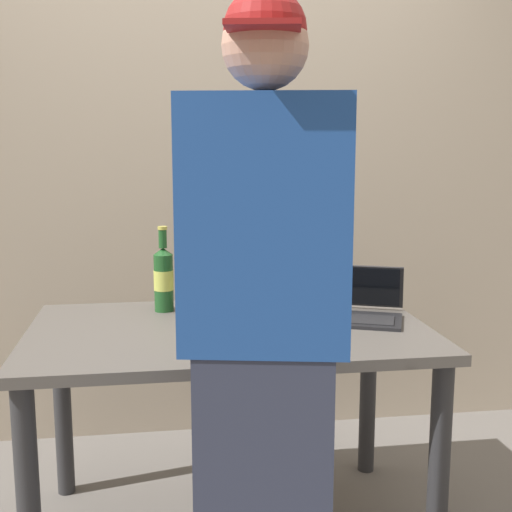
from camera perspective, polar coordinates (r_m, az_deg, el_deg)
The scene contains 7 objects.
desk at distance 2.38m, azimuth -2.30°, elevation -8.72°, with size 1.39×0.85×0.77m.
laptop at distance 2.48m, azimuth 8.63°, elevation -4.30°, with size 0.42×0.41×0.19m.
beer_bottle_amber at distance 2.51m, azimuth -5.76°, elevation -2.27°, with size 0.07×0.07×0.31m.
beer_bottle_green at distance 2.56m, azimuth -7.94°, elevation -1.86°, with size 0.08×0.08×0.33m.
person_figure at distance 1.64m, azimuth 0.72°, elevation -8.15°, with size 0.43×0.32×1.76m.
coffee_mug at distance 2.11m, azimuth 0.72°, elevation -6.34°, with size 0.12×0.09×0.11m.
back_wall at distance 3.20m, azimuth -4.22°, elevation 7.65°, with size 6.00×0.10×2.60m, color tan.
Camera 1 is at (-0.24, -2.24, 1.41)m, focal length 46.57 mm.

